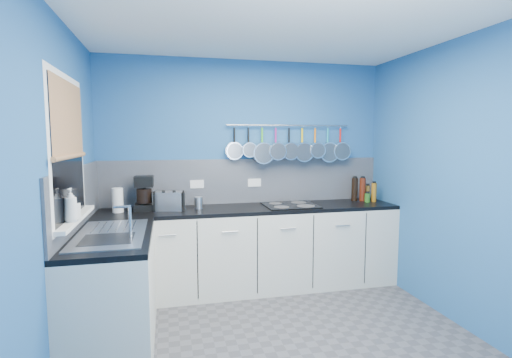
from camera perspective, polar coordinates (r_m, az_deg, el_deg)
name	(u,v)px	position (r m, az deg, el deg)	size (l,w,h in m)	color
floor	(284,346)	(3.33, 4.12, -23.54)	(3.20, 3.00, 0.02)	#47474C
ceiling	(286,17)	(3.02, 4.51, 22.91)	(3.20, 3.00, 0.02)	white
wall_back	(245,172)	(4.37, -1.62, 1.04)	(3.20, 0.02, 2.50)	#235790
wall_front	(404,240)	(1.57, 21.21, -8.46)	(3.20, 0.02, 2.50)	#235790
wall_left	(53,196)	(2.88, -27.92, -2.27)	(0.02, 3.00, 2.50)	#235790
wall_right	(465,183)	(3.73, 28.64, -0.57)	(0.02, 3.00, 2.50)	#235790
backsplash_back	(246,181)	(4.36, -1.56, -0.30)	(3.20, 0.02, 0.50)	slate
backsplash_left	(78,197)	(3.47, -24.98, -2.50)	(0.02, 1.80, 0.50)	slate
cabinet_run_back	(251,250)	(4.23, -0.74, -10.47)	(3.20, 0.60, 0.86)	beige
worktop_back	(251,209)	(4.12, -0.74, -4.46)	(3.20, 0.60, 0.04)	black
cabinet_run_left	(113,293)	(3.32, -20.44, -15.60)	(0.60, 1.20, 0.86)	beige
worktop_left	(111,237)	(3.18, -20.74, -8.02)	(0.60, 1.20, 0.04)	black
window_frame	(68,150)	(3.14, -26.19, 3.94)	(0.01, 1.00, 1.10)	white
window_glass	(69,150)	(3.14, -26.10, 3.94)	(0.01, 0.90, 1.00)	black
bamboo_blind	(68,119)	(3.14, -26.15, 8.05)	(0.01, 0.90, 0.55)	#C17E52
window_sill	(75,218)	(3.19, -25.32, -5.32)	(0.10, 0.98, 0.03)	white
sink_unit	(111,234)	(3.17, -20.76, -7.60)	(0.50, 0.95, 0.01)	silver
mixer_tap	(130,221)	(2.95, -18.22, -6.01)	(0.12, 0.08, 0.26)	silver
socket_left	(197,184)	(4.28, -8.76, -0.76)	(0.15, 0.01, 0.09)	white
socket_right	(254,183)	(4.37, -0.24, -0.54)	(0.15, 0.01, 0.09)	white
pot_rail	(289,125)	(4.43, 4.93, 7.94)	(0.02, 0.02, 1.45)	silver
soap_bottle_a	(71,205)	(2.97, -25.85, -3.50)	(0.09, 0.09, 0.24)	white
soap_bottle_b	(74,208)	(3.05, -25.51, -3.90)	(0.08, 0.08, 0.17)	white
paper_towel	(118,200)	(4.05, -19.89, -2.98)	(0.11, 0.11, 0.24)	white
coffee_maker	(144,193)	(4.08, -16.29, -2.05)	(0.20, 0.22, 0.35)	black
toaster	(169,201)	(4.03, -12.82, -3.20)	(0.29, 0.17, 0.19)	silver
canister	(199,203)	(4.06, -8.53, -3.51)	(0.09, 0.09, 0.13)	silver
hob	(290,205)	(4.21, 5.13, -3.91)	(0.56, 0.49, 0.01)	black
pan_0	(234,142)	(4.26, -3.23, 5.47)	(0.19, 0.06, 0.38)	silver
pan_1	(248,141)	(4.29, -1.14, 5.64)	(0.17, 0.11, 0.36)	silver
pan_2	(262,145)	(4.33, 0.93, 5.15)	(0.24, 0.11, 0.43)	silver
pan_3	(276,143)	(4.37, 2.96, 5.41)	(0.20, 0.13, 0.39)	silver
pan_4	(289,143)	(4.42, 4.95, 5.40)	(0.20, 0.11, 0.39)	silver
pan_5	(302,144)	(4.47, 6.89, 5.23)	(0.23, 0.11, 0.42)	silver
pan_6	(315,142)	(4.53, 8.79, 5.47)	(0.19, 0.12, 0.38)	silver
pan_7	(328,144)	(4.59, 10.63, 5.13)	(0.24, 0.08, 0.43)	silver
pan_8	(340,143)	(4.65, 12.43, 5.24)	(0.21, 0.09, 0.40)	silver
condiment_0	(368,193)	(4.74, 16.28, -2.00)	(0.05, 0.05, 0.18)	brown
condiment_1	(362,189)	(4.68, 15.56, -1.50)	(0.07, 0.07, 0.27)	#4C190C
condiment_2	(355,189)	(4.66, 14.45, -1.51)	(0.07, 0.07, 0.27)	black
condiment_3	(374,192)	(4.66, 17.14, -1.91)	(0.06, 0.06, 0.22)	#8C5914
condiment_4	(367,198)	(4.60, 16.23, -2.69)	(0.06, 0.06, 0.10)	#265919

